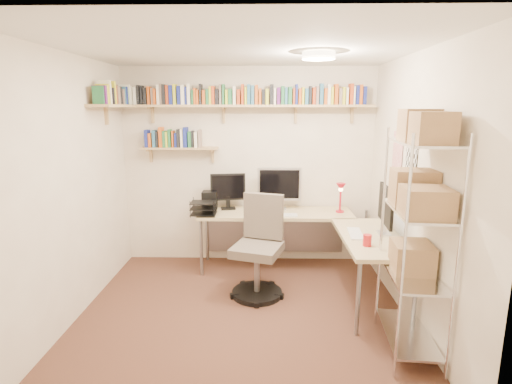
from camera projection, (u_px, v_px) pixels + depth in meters
The scene contains 6 objects.
ground at pixel (242, 314), 3.95m from camera, with size 3.20×3.20×0.00m, color #46261E.
room_shell at pixel (242, 158), 3.63m from camera, with size 3.24×3.04×2.52m.
wall_shelves at pixel (212, 105), 4.80m from camera, with size 3.12×1.09×0.79m.
corner_desk at pixel (287, 218), 4.70m from camera, with size 2.26×1.87×1.27m.
office_chair at pixel (259, 254), 4.30m from camera, with size 0.60×0.61×1.09m.
wire_rack at pixel (418, 196), 3.12m from camera, with size 0.46×0.83×1.99m.
Camera 1 is at (0.21, -3.60, 2.01)m, focal length 28.00 mm.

